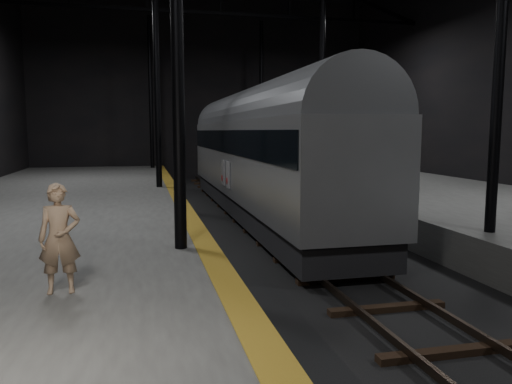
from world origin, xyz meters
name	(u,v)px	position (x,y,z in m)	size (l,w,h in m)	color
ground	(294,244)	(0.00, 0.00, 0.00)	(44.00, 44.00, 0.00)	black
platform_left	(35,240)	(-7.50, 0.00, 0.50)	(9.00, 43.80, 1.00)	#4B4B48
platform_right	(503,218)	(7.50, 0.00, 0.50)	(9.00, 43.80, 1.00)	#4B4B48
tactile_strip	(189,216)	(-3.25, 0.00, 1.00)	(0.50, 43.80, 0.01)	#9A6E1C
track	(294,242)	(0.00, 0.00, 0.07)	(2.40, 43.00, 0.24)	#3F3328
train	(259,148)	(0.00, 4.76, 2.83)	(2.84, 18.97, 5.07)	#95989D
woman	(60,238)	(-5.84, -6.55, 1.85)	(0.62, 0.41, 1.70)	#A38264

